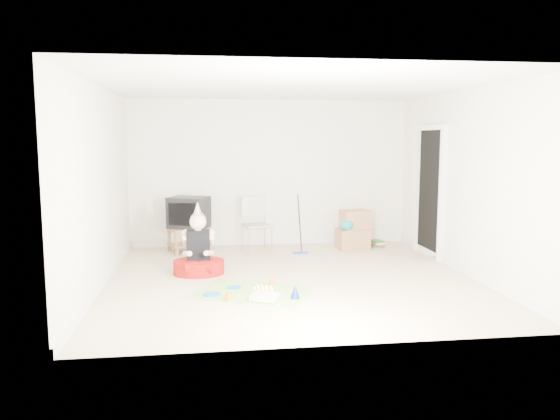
{
  "coord_description": "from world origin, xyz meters",
  "views": [
    {
      "loc": [
        -1.11,
        -7.25,
        1.91
      ],
      "look_at": [
        -0.1,
        0.4,
        0.9
      ],
      "focal_mm": 35.0,
      "sensor_mm": 36.0,
      "label": 1
    }
  ],
  "objects": [
    {
      "name": "doorway_recess",
      "position": [
        2.48,
        1.2,
        1.02
      ],
      "size": [
        0.02,
        0.9,
        2.05
      ],
      "primitive_type": "cube",
      "color": "black",
      "rests_on": "ground"
    },
    {
      "name": "tv_stand",
      "position": [
        -1.44,
        2.04,
        0.25
      ],
      "size": [
        0.76,
        0.63,
        0.41
      ],
      "color": "#936542",
      "rests_on": "ground"
    },
    {
      "name": "floor_mop",
      "position": [
        0.4,
        1.58,
        0.26
      ],
      "size": [
        0.25,
        0.33,
        0.98
      ],
      "color": "#2242AE",
      "rests_on": "ground"
    },
    {
      "name": "blue_plate_near",
      "position": [
        -0.81,
        -0.41,
        0.01
      ],
      "size": [
        0.22,
        0.22,
        0.01
      ],
      "primitive_type": "cylinder",
      "rotation": [
        0.0,
        0.0,
        -0.2
      ],
      "color": "blue",
      "rests_on": "party_mat"
    },
    {
      "name": "crt_tv",
      "position": [
        -1.44,
        2.04,
        0.67
      ],
      "size": [
        0.76,
        0.71,
        0.53
      ],
      "primitive_type": "cube",
      "rotation": [
        0.0,
        0.0,
        -0.41
      ],
      "color": "black",
      "rests_on": "tv_stand"
    },
    {
      "name": "seated_woman",
      "position": [
        -1.26,
        0.42,
        0.23
      ],
      "size": [
        0.73,
        0.73,
        1.03
      ],
      "color": "#A2130F",
      "rests_on": "ground"
    },
    {
      "name": "blue_party_hat",
      "position": [
        -0.1,
        -0.97,
        0.09
      ],
      "size": [
        0.16,
        0.16,
        0.17
      ],
      "primitive_type": "cone",
      "rotation": [
        0.0,
        0.0,
        -0.6
      ],
      "color": "#1828AC",
      "rests_on": "party_mat"
    },
    {
      "name": "orange_cup_far",
      "position": [
        -0.89,
        -0.94,
        0.05
      ],
      "size": [
        0.11,
        0.11,
        0.09
      ],
      "primitive_type": "cylinder",
      "rotation": [
        0.0,
        0.0,
        -0.69
      ],
      "color": "orange",
      "rests_on": "party_mat"
    },
    {
      "name": "ground",
      "position": [
        0.0,
        0.0,
        0.0
      ],
      "size": [
        5.0,
        5.0,
        0.0
      ],
      "primitive_type": "plane",
      "color": "beige",
      "rests_on": "ground"
    },
    {
      "name": "folding_chair",
      "position": [
        -0.31,
        1.78,
        0.47
      ],
      "size": [
        0.52,
        0.5,
        0.96
      ],
      "color": "#9C9DA2",
      "rests_on": "ground"
    },
    {
      "name": "party_mat",
      "position": [
        -0.58,
        -0.63,
        0.0
      ],
      "size": [
        1.68,
        1.51,
        0.01
      ],
      "primitive_type": "cube",
      "rotation": [
        0.0,
        0.0,
        -0.45
      ],
      "color": "#FF357B",
      "rests_on": "ground"
    },
    {
      "name": "birthday_cake",
      "position": [
        -0.47,
        -1.01,
        0.04
      ],
      "size": [
        0.39,
        0.36,
        0.15
      ],
      "color": "silver",
      "rests_on": "party_mat"
    },
    {
      "name": "cardboard_boxes",
      "position": [
        1.39,
        1.88,
        0.32
      ],
      "size": [
        0.59,
        0.48,
        0.68
      ],
      "color": "#A87651",
      "rests_on": "ground"
    },
    {
      "name": "blue_plate_far",
      "position": [
        -1.1,
        -0.69,
        0.01
      ],
      "size": [
        0.32,
        0.32,
        0.01
      ],
      "primitive_type": "cylinder",
      "rotation": [
        0.0,
        0.0,
        -0.77
      ],
      "color": "blue",
      "rests_on": "party_mat"
    },
    {
      "name": "orange_cup_near",
      "position": [
        -0.31,
        -0.36,
        0.04
      ],
      "size": [
        0.07,
        0.07,
        0.07
      ],
      "primitive_type": "cylinder",
      "rotation": [
        0.0,
        0.0,
        -0.03
      ],
      "color": "orange",
      "rests_on": "party_mat"
    },
    {
      "name": "book_pile",
      "position": [
        1.85,
        2.0,
        0.06
      ],
      "size": [
        0.25,
        0.29,
        0.12
      ],
      "color": "#246D31",
      "rests_on": "ground"
    }
  ]
}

